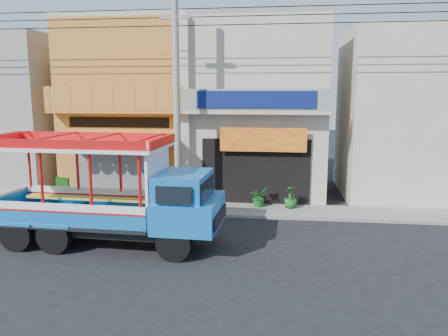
{
  "coord_description": "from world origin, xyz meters",
  "views": [
    {
      "loc": [
        2.92,
        -13.37,
        4.84
      ],
      "look_at": [
        0.94,
        2.5,
        2.06
      ],
      "focal_mm": 35.0,
      "sensor_mm": 36.0,
      "label": 1
    }
  ],
  "objects_px": {
    "potted_plant_a": "(259,196)",
    "potted_plant_c": "(291,197)",
    "utility_pole": "(180,87)",
    "songthaew_truck": "(121,194)",
    "green_sign": "(63,192)"
  },
  "relations": [
    {
      "from": "green_sign",
      "to": "potted_plant_c",
      "type": "bearing_deg",
      "value": 1.04
    },
    {
      "from": "utility_pole",
      "to": "songthaew_truck",
      "type": "distance_m",
      "value": 5.2
    },
    {
      "from": "potted_plant_a",
      "to": "green_sign",
      "type": "bearing_deg",
      "value": 131.92
    },
    {
      "from": "utility_pole",
      "to": "potted_plant_a",
      "type": "distance_m",
      "value": 5.52
    },
    {
      "from": "songthaew_truck",
      "to": "potted_plant_c",
      "type": "relative_size",
      "value": 8.04
    },
    {
      "from": "utility_pole",
      "to": "potted_plant_a",
      "type": "relative_size",
      "value": 32.3
    },
    {
      "from": "potted_plant_c",
      "to": "songthaew_truck",
      "type": "bearing_deg",
      "value": -10.21
    },
    {
      "from": "green_sign",
      "to": "potted_plant_c",
      "type": "xyz_separation_m",
      "value": [
        9.81,
        0.18,
        0.02
      ]
    },
    {
      "from": "utility_pole",
      "to": "potted_plant_c",
      "type": "xyz_separation_m",
      "value": [
        4.34,
        1.02,
        -4.44
      ]
    },
    {
      "from": "songthaew_truck",
      "to": "potted_plant_c",
      "type": "xyz_separation_m",
      "value": [
        5.44,
        4.85,
        -1.1
      ]
    },
    {
      "from": "potted_plant_c",
      "to": "green_sign",
      "type": "bearing_deg",
      "value": -50.89
    },
    {
      "from": "green_sign",
      "to": "potted_plant_c",
      "type": "distance_m",
      "value": 9.81
    },
    {
      "from": "potted_plant_a",
      "to": "potted_plant_c",
      "type": "distance_m",
      "value": 1.32
    },
    {
      "from": "songthaew_truck",
      "to": "potted_plant_c",
      "type": "height_order",
      "value": "songthaew_truck"
    },
    {
      "from": "songthaew_truck",
      "to": "potted_plant_a",
      "type": "height_order",
      "value": "songthaew_truck"
    }
  ]
}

